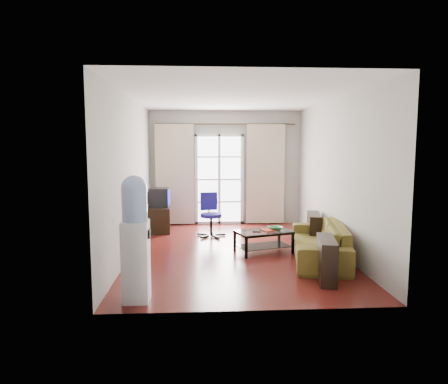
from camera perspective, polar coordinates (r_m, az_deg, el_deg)
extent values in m
plane|color=#5E1B16|center=(7.20, 1.49, -8.44)|extent=(5.20, 5.20, 0.00)
plane|color=white|center=(7.01, 1.56, 13.41)|extent=(5.20, 5.20, 0.00)
cube|color=#B1B0A9|center=(9.57, 0.20, 3.48)|extent=(3.60, 0.02, 2.70)
cube|color=#B1B0A9|center=(4.40, 4.40, -0.16)|extent=(3.60, 0.02, 2.70)
cube|color=#B1B0A9|center=(7.06, -13.21, 2.21)|extent=(0.02, 5.20, 2.70)
cube|color=#B1B0A9|center=(7.35, 15.65, 2.31)|extent=(0.02, 5.20, 2.70)
cube|color=white|center=(9.54, -0.69, 1.81)|extent=(1.01, 0.02, 2.04)
cube|color=white|center=(9.52, -0.68, 1.80)|extent=(1.16, 0.06, 2.15)
cylinder|color=#4C3F2D|center=(9.47, 0.24, 9.68)|extent=(3.30, 0.04, 0.04)
cube|color=beige|center=(9.46, -7.04, 2.48)|extent=(0.90, 0.07, 2.35)
cube|color=beige|center=(9.56, 5.94, 2.54)|extent=(0.90, 0.07, 2.35)
cube|color=gray|center=(9.66, 4.98, -2.60)|extent=(0.64, 0.12, 0.64)
imported|color=brown|center=(6.82, 13.46, -6.89)|extent=(2.36, 1.59, 0.60)
cube|color=silver|center=(7.06, 5.68, -5.59)|extent=(1.08, 0.82, 0.01)
cube|color=black|center=(7.12, 5.66, -7.66)|extent=(1.00, 0.74, 0.01)
cube|color=black|center=(6.70, 3.19, -7.90)|extent=(0.05, 0.05, 0.38)
cube|color=black|center=(7.11, 9.80, -7.14)|extent=(0.05, 0.05, 0.38)
cube|color=black|center=(7.13, 1.55, -7.01)|extent=(0.05, 0.05, 0.38)
cube|color=black|center=(7.52, 7.87, -6.36)|extent=(0.05, 0.05, 0.38)
imported|color=#398831|center=(7.16, 7.34, -5.14)|extent=(0.37, 0.37, 0.06)
imported|color=maroon|center=(7.02, 5.65, -5.52)|extent=(0.37, 0.39, 0.02)
cube|color=black|center=(6.95, 4.71, -5.65)|extent=(0.15, 0.07, 0.02)
cube|color=black|center=(8.88, -9.34, -3.85)|extent=(0.55, 0.78, 0.54)
cube|color=black|center=(8.85, -9.24, -0.75)|extent=(0.42, 0.45, 0.41)
cube|color=#0C19E5|center=(8.83, -7.88, -0.75)|extent=(0.02, 0.36, 0.30)
cube|color=black|center=(8.88, -10.39, -0.76)|extent=(0.13, 0.31, 0.27)
cylinder|color=black|center=(8.29, -1.85, -4.83)|extent=(0.05, 0.05, 0.46)
cylinder|color=navy|center=(8.25, -1.86, -3.34)|extent=(0.44, 0.44, 0.07)
cube|color=navy|center=(8.40, -2.18, -1.31)|extent=(0.36, 0.12, 0.38)
cube|color=white|center=(4.96, -12.46, -9.65)|extent=(0.31, 0.31, 0.98)
cylinder|color=#90ACDF|center=(4.82, -12.67, -1.76)|extent=(0.30, 0.30, 0.39)
sphere|color=#90ACDF|center=(4.80, -12.72, 0.56)|extent=(0.30, 0.30, 0.30)
cube|color=black|center=(4.86, -10.75, -5.87)|extent=(0.04, 0.12, 0.10)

